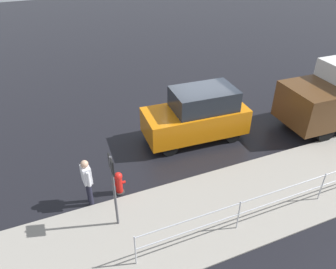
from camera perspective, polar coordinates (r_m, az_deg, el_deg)
name	(u,v)px	position (r m, az deg, el deg)	size (l,w,h in m)	color
ground_plane	(198,130)	(13.53, 5.22, 0.84)	(60.00, 60.00, 0.00)	black
kerb_strip	(259,196)	(10.78, 15.60, -10.23)	(24.00, 3.20, 0.04)	gray
moving_hatchback	(197,115)	(12.50, 5.13, 3.40)	(3.99, 1.92, 2.06)	orange
fire_hydrant	(119,183)	(10.38, -8.56, -8.36)	(0.42, 0.31, 0.80)	red
pedestrian	(87,179)	(9.84, -13.92, -7.52)	(0.28, 0.57, 1.62)	silver
metal_railing	(284,195)	(9.94, 19.47, -9.92)	(8.83, 0.04, 1.05)	#B7BABF
sign_post	(113,182)	(8.64, -9.52, -8.18)	(0.07, 0.44, 2.40)	#4C4C51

